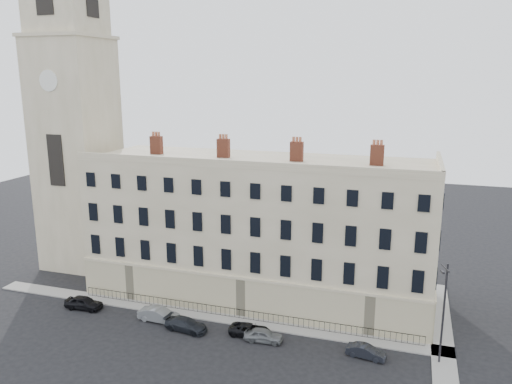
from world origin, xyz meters
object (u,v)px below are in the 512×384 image
at_px(car_a, 84,303).
at_px(car_f, 366,352).
at_px(streetlamp, 443,310).
at_px(car_c, 186,324).
at_px(car_d, 250,330).
at_px(car_b, 159,315).
at_px(car_e, 263,335).

height_order(car_a, car_f, car_a).
xyz_separation_m(car_f, streetlamp, (5.90, 0.89, 4.35)).
xyz_separation_m(car_c, car_d, (6.08, 0.93, -0.06)).
distance_m(car_d, car_f, 10.62).
distance_m(car_d, streetlamp, 17.08).
bearing_deg(car_d, car_c, 97.42).
bearing_deg(car_a, car_b, -93.28).
distance_m(car_b, streetlamp, 26.27).
bearing_deg(car_a, streetlamp, -92.39).
bearing_deg(streetlamp, car_f, 171.18).
relative_size(car_e, streetlamp, 0.40).
bearing_deg(car_c, car_e, -81.47).
bearing_deg(car_e, car_f, -93.24).
relative_size(car_a, streetlamp, 0.45).
distance_m(car_a, car_f, 28.72).
height_order(car_a, streetlamp, streetlamp).
bearing_deg(streetlamp, car_d, 163.94).
relative_size(car_c, car_f, 1.25).
height_order(car_d, streetlamp, streetlamp).
xyz_separation_m(car_c, streetlamp, (22.59, 1.30, 4.30)).
xyz_separation_m(car_e, car_f, (9.12, 0.12, -0.05)).
relative_size(car_c, streetlamp, 0.47).
distance_m(car_c, car_e, 7.57).
relative_size(car_c, car_d, 1.07).
relative_size(car_e, car_f, 1.06).
bearing_deg(car_f, car_e, 98.70).
bearing_deg(car_b, car_e, -90.79).
height_order(car_a, car_b, car_b).
xyz_separation_m(car_d, car_f, (10.61, -0.51, 0.01)).
distance_m(car_f, streetlamp, 7.39).
relative_size(car_b, car_f, 1.24).
bearing_deg(car_a, car_e, -94.85).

